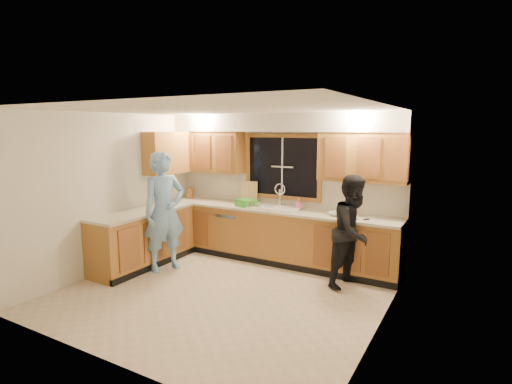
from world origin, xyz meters
TOP-DOWN VIEW (x-y plane):
  - floor at (0.00, 0.00)m, footprint 4.20×4.20m
  - ceiling at (0.00, 0.00)m, footprint 4.20×4.20m
  - wall_back at (0.00, 1.90)m, footprint 4.20×0.00m
  - wall_left at (-2.10, 0.00)m, footprint 0.00×3.80m
  - wall_right at (2.10, 0.00)m, footprint 0.00×3.80m
  - base_cabinets_back at (0.00, 1.60)m, footprint 4.20×0.60m
  - base_cabinets_left at (-1.80, 0.35)m, footprint 0.60×1.90m
  - countertop_back at (0.00, 1.58)m, footprint 4.20×0.63m
  - countertop_left at (-1.79, 0.35)m, footprint 0.63×1.90m
  - upper_cabinets_left at (-1.43, 1.73)m, footprint 1.35×0.33m
  - upper_cabinets_right at (1.43, 1.73)m, footprint 1.35×0.33m
  - upper_cabinets_return at (-1.94, 1.12)m, footprint 0.33×0.90m
  - soffit at (0.00, 1.72)m, footprint 4.20×0.35m
  - window_frame at (0.00, 1.89)m, footprint 1.44×0.03m
  - sink at (0.00, 1.60)m, footprint 0.86×0.52m
  - dishwasher at (-0.85, 1.59)m, footprint 0.60×0.56m
  - stove at (-1.80, -0.22)m, footprint 0.58×0.75m
  - man at (-1.33, 0.36)m, footprint 0.68×0.81m
  - woman at (1.48, 1.16)m, footprint 0.85×0.95m
  - knife_block at (-1.84, 1.65)m, footprint 0.13×0.11m
  - cutting_board at (-0.60, 1.77)m, footprint 0.31×0.22m
  - dish_crate at (-0.51, 1.49)m, footprint 0.35×0.34m
  - soap_bottle at (0.39, 1.73)m, footprint 0.11×0.11m
  - bowl at (1.11, 1.55)m, footprint 0.29×0.29m
  - can_left at (-0.37, 1.45)m, footprint 0.07×0.07m
  - can_right at (-0.23, 1.45)m, footprint 0.09×0.09m

SIDE VIEW (x-z plane):
  - floor at x=0.00m, z-range 0.00..0.00m
  - dishwasher at x=-0.85m, z-range 0.00..0.82m
  - base_cabinets_back at x=0.00m, z-range 0.00..0.88m
  - base_cabinets_left at x=-1.80m, z-range 0.00..0.88m
  - stove at x=-1.80m, z-range 0.00..0.90m
  - woman at x=1.48m, z-range 0.00..1.62m
  - sink at x=0.00m, z-range 0.58..1.15m
  - countertop_back at x=0.00m, z-range 0.88..0.92m
  - countertop_left at x=-1.79m, z-range 0.88..0.92m
  - bowl at x=1.11m, z-range 0.92..0.98m
  - man at x=-1.33m, z-range 0.00..1.90m
  - can_left at x=-0.37m, z-range 0.92..1.03m
  - dish_crate at x=-0.51m, z-range 0.92..1.05m
  - can_right at x=-0.23m, z-range 0.92..1.05m
  - soap_bottle at x=0.39m, z-range 0.92..1.10m
  - knife_block at x=-1.84m, z-range 0.92..1.12m
  - cutting_board at x=-0.60m, z-range 0.92..1.32m
  - wall_back at x=0.00m, z-range -0.85..3.35m
  - wall_left at x=-2.10m, z-range -0.65..3.15m
  - wall_right at x=2.10m, z-range -0.65..3.15m
  - window_frame at x=0.00m, z-range 1.03..2.17m
  - upper_cabinets_left at x=-1.43m, z-range 1.45..2.20m
  - upper_cabinets_right at x=1.43m, z-range 1.45..2.20m
  - upper_cabinets_return at x=-1.94m, z-range 1.45..2.20m
  - soffit at x=0.00m, z-range 2.20..2.50m
  - ceiling at x=0.00m, z-range 2.50..2.50m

